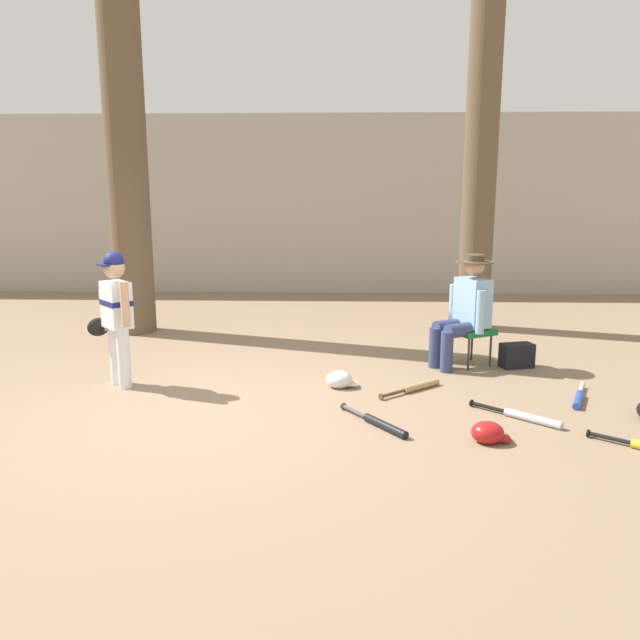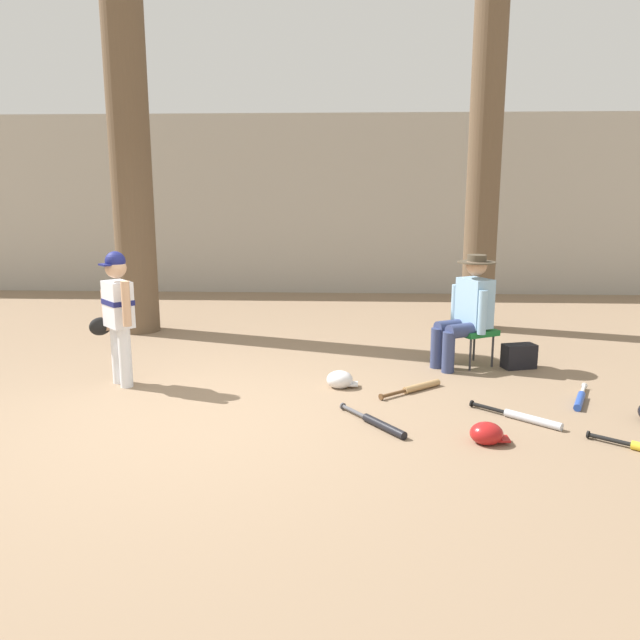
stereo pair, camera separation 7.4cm
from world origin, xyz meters
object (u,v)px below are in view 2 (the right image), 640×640
Objects in this scene: seated_spectator at (467,308)px; tree_near_player at (131,177)px; bat_black_composite at (379,424)px; bat_aluminum_silver at (525,418)px; batting_helmet_white at (340,380)px; young_ballplayer at (117,310)px; folding_stool at (473,333)px; handbag_beside_stool at (519,356)px; tree_behind_spectator at (484,160)px; batting_helmet_red at (487,434)px; bat_wood_tan at (417,387)px; bat_blue_youth at (580,399)px.

tree_near_player is at bearing 158.83° from seated_spectator.
bat_black_composite is 1.07× the size of bat_aluminum_silver.
young_ballplayer is at bearing -179.61° from batting_helmet_white.
folding_stool is at bearing 29.10° from seated_spectator.
tree_behind_spectator is at bearing 91.77° from handbag_beside_stool.
seated_spectator is at bearing 84.46° from batting_helmet_red.
handbag_beside_stool is at bearing 35.80° from bat_wood_tan.
tree_behind_spectator is at bearing 77.78° from folding_stool.
seated_spectator is (4.07, -1.57, -1.39)m from tree_near_player.
batting_helmet_red is at bearing -110.37° from handbag_beside_stool.
tree_near_player is 4.08× the size of seated_spectator.
tree_near_player reaches higher than bat_wood_tan.
tree_behind_spectator reaches higher than handbag_beside_stool.
bat_wood_tan is (-0.80, 0.77, 0.00)m from bat_aluminum_silver.
bat_black_composite is (-1.83, -0.69, 0.00)m from bat_blue_youth.
folding_stool is at bearing 30.69° from batting_helmet_white.
young_ballplayer is at bearing -166.47° from folding_stool.
handbag_beside_stool reaches higher than bat_wood_tan.
tree_behind_spectator is 4.26m from bat_aluminum_silver.
folding_stool is 1.44m from bat_blue_youth.
tree_near_player is 5.01m from bat_black_composite.
bat_blue_youth is 1.96m from bat_black_composite.
batting_helmet_red is (3.86, -3.69, -1.96)m from tree_near_player.
tree_near_player is 7.00× the size of bat_black_composite.
bat_black_composite is at bearing -112.72° from bat_wood_tan.
bat_blue_youth is 2.29× the size of batting_helmet_red.
tree_behind_spectator is 17.11× the size of batting_helmet_red.
young_ballplayer is 4.15m from handbag_beside_stool.
tree_near_player is at bearing 136.32° from batting_helmet_red.
young_ballplayer is (-3.97, -2.78, -1.50)m from tree_behind_spectator.
tree_near_player reaches higher than handbag_beside_stool.
bat_wood_tan is at bearing -111.10° from tree_behind_spectator.
bat_black_composite is at bearing -119.93° from folding_stool.
young_ballplayer is 3.84× the size of handbag_beside_stool.
bat_black_composite and bat_aluminum_silver have the same top height.
tree_near_player is at bearing 139.13° from batting_helmet_white.
seated_spectator reaches higher than bat_black_composite.
tree_near_player is 4.73m from folding_stool.
handbag_beside_stool is (0.48, -0.08, -0.23)m from folding_stool.
bat_blue_youth is at bearing -54.18° from seated_spectator.
bat_aluminum_silver is (-0.36, -1.61, -0.10)m from handbag_beside_stool.
bat_black_composite is 1.10m from batting_helmet_white.
tree_behind_spectator is 4.69m from batting_helmet_red.
bat_wood_tan is (2.87, -0.07, -0.71)m from young_ballplayer.
handbag_beside_stool is at bearing 103.23° from bat_blue_youth.
tree_near_player reaches higher than folding_stool.
bat_wood_tan is 1.30m from batting_helmet_red.
bat_blue_youth is at bearing 39.01° from bat_aluminum_silver.
folding_stool is 1.84× the size of batting_helmet_red.
seated_spectator is at bearing 30.79° from batting_helmet_white.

